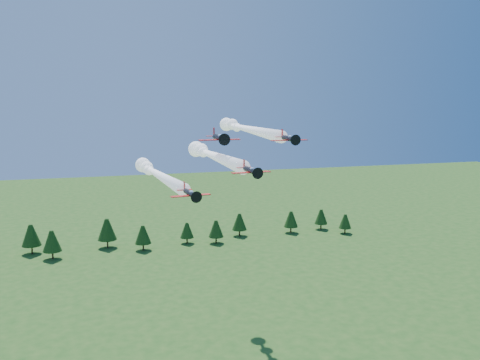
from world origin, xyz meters
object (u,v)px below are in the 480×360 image
object	(u,v)px
plane_left	(156,173)
plane_slot	(219,138)
plane_lead	(211,155)
plane_right	(245,128)

from	to	relation	value
plane_left	plane_slot	size ratio (longest dim) A/B	5.22
plane_lead	plane_left	bearing A→B (deg)	134.74
plane_slot	plane_lead	bearing A→B (deg)	87.48
plane_left	plane_slot	xyz separation A→B (m)	(10.44, -17.64, 9.19)
plane_slot	plane_left	bearing A→B (deg)	119.74
plane_lead	plane_slot	size ratio (longest dim) A/B	4.81
plane_right	plane_left	bearing A→B (deg)	-161.53
plane_right	plane_slot	world-z (taller)	plane_right
plane_slot	plane_right	bearing A→B (deg)	62.50
plane_lead	plane_right	xyz separation A→B (m)	(12.44, 17.26, 4.25)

